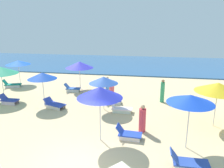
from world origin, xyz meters
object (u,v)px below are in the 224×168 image
(umbrella_2, at_px, (1,70))
(lounge_chair_2_0, at_px, (9,100))
(umbrella_6, at_px, (218,87))
(beachgoer_1, at_px, (112,90))
(lounge_chair_0_0, at_px, (188,162))
(beachgoer_3, at_px, (162,91))
(umbrella_4, at_px, (104,80))
(lounge_chair_4_0, at_px, (112,100))
(umbrella_0, at_px, (191,99))
(umbrella_9, at_px, (79,65))
(umbrella_8, at_px, (100,92))
(cooler_box_0, at_px, (102,84))
(umbrella_3, at_px, (18,63))
(lounge_chair_1_0, at_px, (54,104))
(beachgoer_0, at_px, (142,119))
(lounge_chair_3_0, at_px, (12,84))
(lounge_chair_4_1, at_px, (121,109))
(lounge_chair_8_0, at_px, (128,134))
(lounge_chair_9_0, at_px, (72,88))
(beachgoer_4, at_px, (107,86))
(umbrella_1, at_px, (42,76))

(umbrella_2, bearing_deg, lounge_chair_2_0, -40.56)
(umbrella_6, bearing_deg, beachgoer_1, 151.15)
(lounge_chair_0_0, distance_m, beachgoer_3, 7.70)
(umbrella_4, distance_m, lounge_chair_4_0, 2.13)
(umbrella_0, distance_m, umbrella_4, 6.20)
(lounge_chair_4_0, height_order, umbrella_9, umbrella_9)
(umbrella_8, relative_size, cooler_box_0, 4.76)
(umbrella_8, bearing_deg, lounge_chair_2_0, 152.97)
(lounge_chair_0_0, relative_size, umbrella_3, 0.69)
(umbrella_9, bearing_deg, lounge_chair_1_0, -94.96)
(lounge_chair_2_0, relative_size, cooler_box_0, 2.28)
(umbrella_4, height_order, beachgoer_0, umbrella_4)
(lounge_chair_3_0, height_order, lounge_chair_4_1, lounge_chair_3_0)
(umbrella_0, distance_m, lounge_chair_8_0, 3.50)
(lounge_chair_1_0, relative_size, umbrella_3, 0.74)
(umbrella_8, bearing_deg, lounge_chair_1_0, 137.65)
(umbrella_2, distance_m, umbrella_8, 9.64)
(beachgoer_3, bearing_deg, lounge_chair_9_0, -10.67)
(lounge_chair_3_0, height_order, umbrella_9, umbrella_9)
(lounge_chair_4_0, height_order, beachgoer_4, beachgoer_4)
(beachgoer_0, relative_size, beachgoer_1, 1.01)
(lounge_chair_8_0, relative_size, beachgoer_3, 0.77)
(lounge_chair_3_0, bearing_deg, lounge_chair_4_0, -123.67)
(umbrella_1, bearing_deg, beachgoer_4, 37.84)
(umbrella_3, bearing_deg, beachgoer_3, -12.47)
(lounge_chair_3_0, xyz_separation_m, beachgoer_0, (11.88, -6.48, 0.44))
(umbrella_2, bearing_deg, umbrella_1, -8.81)
(umbrella_2, relative_size, lounge_chair_4_1, 1.82)
(lounge_chair_0_0, xyz_separation_m, lounge_chair_3_0, (-13.78, 9.33, -0.01))
(umbrella_9, bearing_deg, lounge_chair_4_1, -48.09)
(umbrella_0, distance_m, umbrella_1, 9.91)
(lounge_chair_4_1, height_order, beachgoer_4, beachgoer_4)
(lounge_chair_4_1, bearing_deg, beachgoer_0, -148.30)
(lounge_chair_3_0, distance_m, cooler_box_0, 8.11)
(lounge_chair_2_0, height_order, beachgoer_0, beachgoer_0)
(umbrella_0, bearing_deg, umbrella_9, 132.91)
(umbrella_0, bearing_deg, lounge_chair_1_0, 155.56)
(lounge_chair_4_1, bearing_deg, lounge_chair_2_0, 88.54)
(umbrella_2, distance_m, beachgoer_1, 8.29)
(umbrella_0, bearing_deg, lounge_chair_4_1, 134.15)
(lounge_chair_2_0, bearing_deg, umbrella_1, -84.08)
(umbrella_3, height_order, beachgoer_1, umbrella_3)
(umbrella_1, distance_m, lounge_chair_2_0, 3.21)
(beachgoer_0, distance_m, beachgoer_1, 5.46)
(umbrella_1, height_order, lounge_chair_1_0, umbrella_1)
(umbrella_9, height_order, cooler_box_0, umbrella_9)
(umbrella_2, xyz_separation_m, umbrella_9, (4.83, 3.65, -0.12))
(umbrella_8, bearing_deg, beachgoer_4, 97.77)
(lounge_chair_1_0, xyz_separation_m, umbrella_9, (0.40, 4.61, 1.90))
(lounge_chair_8_0, distance_m, lounge_chair_9_0, 8.87)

